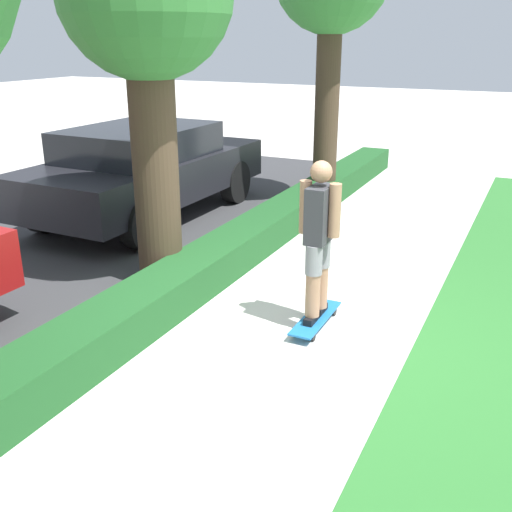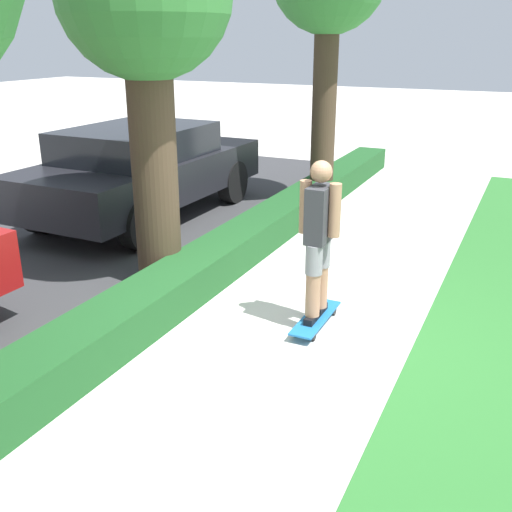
# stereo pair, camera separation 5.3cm
# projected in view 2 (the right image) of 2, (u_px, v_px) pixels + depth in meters

# --- Properties ---
(ground_plane) EXTENTS (60.00, 60.00, 0.00)m
(ground_plane) POSITION_uv_depth(u_px,v_px,m) (305.00, 338.00, 5.93)
(ground_plane) COLOR beige
(hedge_row) EXTENTS (16.84, 0.60, 0.42)m
(hedge_row) POSITION_uv_depth(u_px,v_px,m) (168.00, 291.00, 6.49)
(hedge_row) COLOR #1E5123
(hedge_row) RESTS_ON ground_plane
(skateboard) EXTENTS (0.93, 0.24, 0.10)m
(skateboard) POSITION_uv_depth(u_px,v_px,m) (316.00, 318.00, 6.16)
(skateboard) COLOR #1E6BAD
(skateboard) RESTS_ON ground_plane
(skater_person) EXTENTS (0.49, 0.42, 1.62)m
(skater_person) POSITION_uv_depth(u_px,v_px,m) (319.00, 237.00, 5.86)
(skater_person) COLOR black
(skater_person) RESTS_ON skateboard
(tree_mid) EXTENTS (1.86, 1.86, 4.19)m
(tree_mid) POSITION_uv_depth(u_px,v_px,m) (145.00, 10.00, 6.21)
(tree_mid) COLOR #423323
(tree_mid) RESTS_ON ground_plane
(parked_car_middle) EXTENTS (4.52, 2.03, 1.48)m
(parked_car_middle) POSITION_uv_depth(u_px,v_px,m) (142.00, 169.00, 9.63)
(parked_car_middle) COLOR black
(parked_car_middle) RESTS_ON ground_plane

